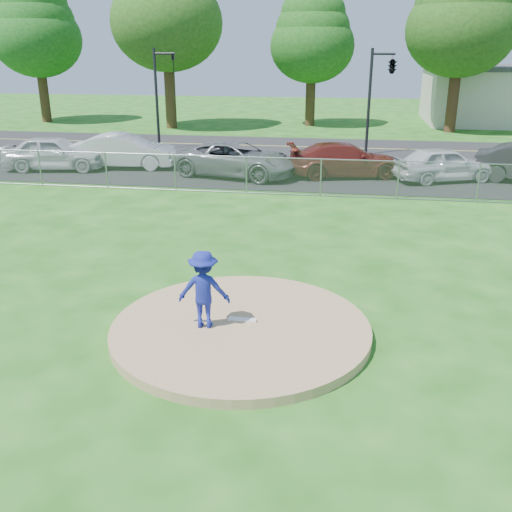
{
  "coord_description": "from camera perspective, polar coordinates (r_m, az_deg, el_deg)",
  "views": [
    {
      "loc": [
        2.01,
        -10.46,
        5.63
      ],
      "look_at": [
        0.0,
        2.0,
        1.0
      ],
      "focal_mm": 40.0,
      "sensor_mm": 36.0,
      "label": 1
    }
  ],
  "objects": [
    {
      "name": "tree_far_left",
      "position": [
        49.67,
        -21.17,
        20.56
      ],
      "size": [
        6.72,
        6.72,
        10.74
      ],
      "color": "#392314",
      "rests_on": "ground"
    },
    {
      "name": "parked_car_silver",
      "position": [
        29.62,
        -19.48,
        9.7
      ],
      "size": [
        5.08,
        2.68,
        1.65
      ],
      "primitive_type": "imported",
      "rotation": [
        0.0,
        0.0,
        1.73
      ],
      "color": "silver",
      "rests_on": "parking_lot"
    },
    {
      "name": "tree_left",
      "position": [
        43.53,
        -9.0,
        23.37
      ],
      "size": [
        7.84,
        7.84,
        12.53
      ],
      "color": "#3B2915",
      "rests_on": "ground"
    },
    {
      "name": "pitcher",
      "position": [
        11.61,
        -5.25,
        -3.34
      ],
      "size": [
        1.11,
        0.7,
        1.64
      ],
      "primitive_type": "imported",
      "rotation": [
        0.0,
        0.0,
        3.23
      ],
      "color": "navy",
      "rests_on": "pitchers_mound"
    },
    {
      "name": "traffic_cone",
      "position": [
        27.15,
        -6.81,
        8.75
      ],
      "size": [
        0.32,
        0.32,
        0.63
      ],
      "primitive_type": "cone",
      "color": "orange",
      "rests_on": "parking_lot"
    },
    {
      "name": "parking_lot",
      "position": [
        27.61,
        4.84,
        8.33
      ],
      "size": [
        50.0,
        8.0,
        0.01
      ],
      "primitive_type": "cube",
      "color": "black",
      "rests_on": "ground"
    },
    {
      "name": "ground",
      "position": [
        21.31,
        3.43,
        4.8
      ],
      "size": [
        120.0,
        120.0,
        0.0
      ],
      "primitive_type": "plane",
      "color": "#195512",
      "rests_on": "ground"
    },
    {
      "name": "chain_link_fence",
      "position": [
        23.07,
        3.99,
        7.89
      ],
      "size": [
        40.0,
        0.06,
        1.5
      ],
      "primitive_type": "cube",
      "color": "gray",
      "rests_on": "ground"
    },
    {
      "name": "parked_car_darkred",
      "position": [
        26.81,
        8.94,
        9.48
      ],
      "size": [
        5.62,
        3.27,
        1.53
      ],
      "primitive_type": "imported",
      "rotation": [
        0.0,
        0.0,
        1.8
      ],
      "color": "maroon",
      "rests_on": "parking_lot"
    },
    {
      "name": "parked_car_gray",
      "position": [
        26.55,
        -1.94,
        9.65
      ],
      "size": [
        6.09,
        3.86,
        1.57
      ],
      "primitive_type": "imported",
      "rotation": [
        0.0,
        0.0,
        1.33
      ],
      "color": "slate",
      "rests_on": "parking_lot"
    },
    {
      "name": "parked_car_white",
      "position": [
        29.17,
        -13.01,
        10.2
      ],
      "size": [
        5.2,
        2.33,
        1.66
      ],
      "primitive_type": "imported",
      "rotation": [
        0.0,
        0.0,
        1.69
      ],
      "color": "silver",
      "rests_on": "parking_lot"
    },
    {
      "name": "pitchers_mound",
      "position": [
        12.0,
        -1.53,
        -7.3
      ],
      "size": [
        5.4,
        5.4,
        0.2
      ],
      "primitive_type": "cylinder",
      "color": "#A38359",
      "rests_on": "ground"
    },
    {
      "name": "traffic_signal_left",
      "position": [
        34.27,
        -9.57,
        16.1
      ],
      "size": [
        1.28,
        0.2,
        5.6
      ],
      "color": "black",
      "rests_on": "ground"
    },
    {
      "name": "traffic_signal_center",
      "position": [
        32.53,
        13.25,
        17.86
      ],
      "size": [
        1.42,
        2.48,
        5.6
      ],
      "color": "black",
      "rests_on": "ground"
    },
    {
      "name": "street",
      "position": [
        34.97,
        5.84,
        10.8
      ],
      "size": [
        60.0,
        7.0,
        0.01
      ],
      "primitive_type": "cube",
      "color": "black",
      "rests_on": "ground"
    },
    {
      "name": "tree_center",
      "position": [
        44.57,
        5.66,
        21.15
      ],
      "size": [
        6.16,
        6.16,
        9.84
      ],
      "color": "#372414",
      "rests_on": "ground"
    },
    {
      "name": "pitching_rubber",
      "position": [
        12.12,
        -1.36,
        -6.37
      ],
      "size": [
        0.6,
        0.15,
        0.04
      ],
      "primitive_type": "cube",
      "color": "white",
      "rests_on": "pitchers_mound"
    },
    {
      "name": "parked_car_pearl",
      "position": [
        26.89,
        18.28,
        8.74
      ],
      "size": [
        4.8,
        3.3,
        1.52
      ],
      "primitive_type": "imported",
      "rotation": [
        0.0,
        0.0,
        1.95
      ],
      "color": "silver",
      "rests_on": "parking_lot"
    },
    {
      "name": "tree_right",
      "position": [
        43.08,
        19.95,
        21.74
      ],
      "size": [
        7.28,
        7.28,
        11.63
      ],
      "color": "#3A2115",
      "rests_on": "ground"
    }
  ]
}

